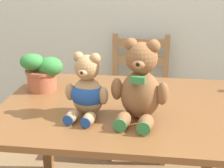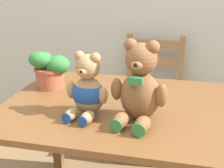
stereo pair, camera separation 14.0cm
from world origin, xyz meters
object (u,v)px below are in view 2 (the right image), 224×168
at_px(wooden_chair_behind, 152,96).
at_px(teddy_bear_right, 140,87).
at_px(potted_plant, 50,69).
at_px(teddy_bear_left, 88,90).

bearing_deg(wooden_chair_behind, teddy_bear_right, 92.29).
relative_size(teddy_bear_right, potted_plant, 1.64).
bearing_deg(teddy_bear_left, potted_plant, -32.35).
relative_size(teddy_bear_left, teddy_bear_right, 0.82).
height_order(wooden_chair_behind, teddy_bear_left, teddy_bear_left).
xyz_separation_m(wooden_chair_behind, teddy_bear_left, (-0.20, -0.94, 0.39)).
relative_size(wooden_chair_behind, potted_plant, 4.04).
distance_m(teddy_bear_right, potted_plant, 0.63).
xyz_separation_m(teddy_bear_left, potted_plant, (-0.31, 0.29, -0.01)).
bearing_deg(wooden_chair_behind, teddy_bear_left, 77.90).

